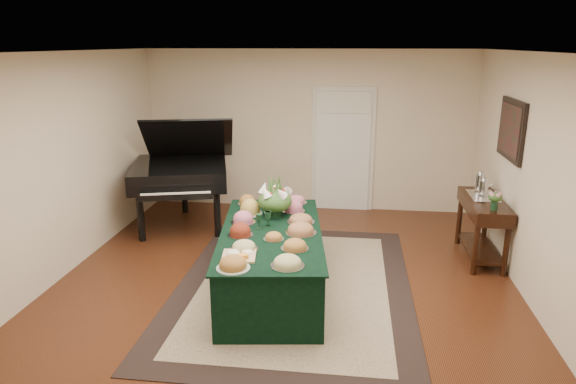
# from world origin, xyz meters

# --- Properties ---
(ground) EXTENTS (6.00, 6.00, 0.00)m
(ground) POSITION_xyz_m (0.00, 0.00, 0.00)
(ground) COLOR black
(ground) RESTS_ON ground
(area_rug) EXTENTS (2.75, 3.85, 0.01)m
(area_rug) POSITION_xyz_m (0.12, -0.12, 0.01)
(area_rug) COLOR black
(area_rug) RESTS_ON ground
(kitchen_doorway) EXTENTS (1.05, 0.07, 2.10)m
(kitchen_doorway) POSITION_xyz_m (0.60, 2.97, 1.02)
(kitchen_doorway) COLOR silver
(kitchen_doorway) RESTS_ON ground
(buffet_table) EXTENTS (1.43, 2.52, 0.74)m
(buffet_table) POSITION_xyz_m (-0.13, -0.23, 0.37)
(buffet_table) COLOR black
(buffet_table) RESTS_ON ground
(food_platters) EXTENTS (1.11, 2.44, 0.15)m
(food_platters) POSITION_xyz_m (-0.15, -0.14, 0.79)
(food_platters) COLOR silver
(food_platters) RESTS_ON buffet_table
(cutting_board) EXTENTS (0.37, 0.37, 0.10)m
(cutting_board) POSITION_xyz_m (-0.33, -0.99, 0.78)
(cutting_board) COLOR tan
(cutting_board) RESTS_ON buffet_table
(green_goblets) EXTENTS (0.17, 0.18, 0.18)m
(green_goblets) POSITION_xyz_m (-0.22, -0.12, 0.83)
(green_goblets) COLOR #13311C
(green_goblets) RESTS_ON buffet_table
(floral_centerpiece) EXTENTS (0.43, 0.43, 0.43)m
(floral_centerpiece) POSITION_xyz_m (-0.16, 0.27, 1.00)
(floral_centerpiece) COLOR #13311C
(floral_centerpiece) RESTS_ON buffet_table
(grand_piano) EXTENTS (1.77, 1.97, 1.74)m
(grand_piano) POSITION_xyz_m (-1.86, 1.78, 0.87)
(grand_piano) COLOR black
(grand_piano) RESTS_ON ground
(wicker_basket) EXTENTS (0.38, 0.38, 0.24)m
(wicker_basket) POSITION_xyz_m (-0.85, 1.56, 0.12)
(wicker_basket) COLOR #A37F41
(wicker_basket) RESTS_ON ground
(mahogany_sideboard) EXTENTS (0.45, 1.24, 0.83)m
(mahogany_sideboard) POSITION_xyz_m (2.50, 1.03, 0.64)
(mahogany_sideboard) COLOR black
(mahogany_sideboard) RESTS_ON ground
(tea_service) EXTENTS (0.34, 0.58, 0.30)m
(tea_service) POSITION_xyz_m (2.50, 1.25, 0.95)
(tea_service) COLOR silver
(tea_service) RESTS_ON mahogany_sideboard
(pink_bouquet) EXTENTS (0.19, 0.19, 0.24)m
(pink_bouquet) POSITION_xyz_m (2.50, 0.58, 0.99)
(pink_bouquet) COLOR #13311C
(pink_bouquet) RESTS_ON mahogany_sideboard
(wall_painting) EXTENTS (0.05, 0.95, 0.75)m
(wall_painting) POSITION_xyz_m (2.72, 1.03, 1.75)
(wall_painting) COLOR black
(wall_painting) RESTS_ON ground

